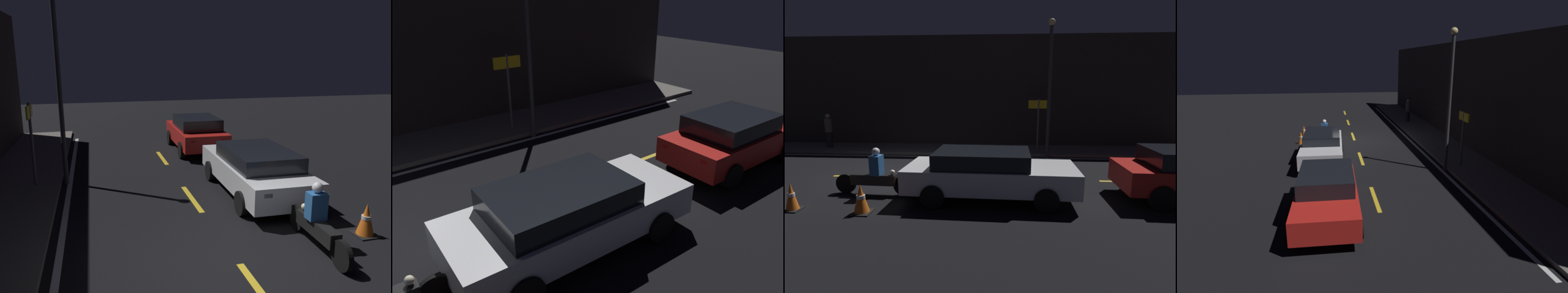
% 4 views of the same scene
% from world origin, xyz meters
% --- Properties ---
extents(ground_plane, '(56.00, 56.00, 0.00)m').
position_xyz_m(ground_plane, '(0.00, 0.00, 0.00)').
color(ground_plane, black).
extents(lane_dash_d, '(2.00, 0.14, 0.01)m').
position_xyz_m(lane_dash_d, '(3.50, 0.00, 0.00)').
color(lane_dash_d, gold).
rests_on(lane_dash_d, ground).
extents(lane_dash_e, '(2.00, 0.14, 0.01)m').
position_xyz_m(lane_dash_e, '(8.00, 0.00, 0.00)').
color(lane_dash_e, gold).
rests_on(lane_dash_e, ground).
extents(lane_solid_kerb, '(25.20, 0.14, 0.01)m').
position_xyz_m(lane_solid_kerb, '(0.00, 3.25, 0.00)').
color(lane_solid_kerb, silver).
rests_on(lane_solid_kerb, ground).
extents(sedan_white, '(4.60, 2.04, 1.34)m').
position_xyz_m(sedan_white, '(3.45, -1.80, 0.73)').
color(sedan_white, silver).
rests_on(sedan_white, ground).
extents(taxi_red, '(4.06, 1.97, 1.41)m').
position_xyz_m(taxi_red, '(8.95, -1.60, 0.76)').
color(taxi_red, red).
rests_on(taxi_red, ground).
extents(motorcycle, '(2.28, 0.37, 1.36)m').
position_xyz_m(motorcycle, '(0.19, -1.71, 0.54)').
color(motorcycle, black).
rests_on(motorcycle, ground).
extents(traffic_cone_mid, '(0.48, 0.48, 0.72)m').
position_xyz_m(traffic_cone_mid, '(0.41, -3.04, 0.35)').
color(traffic_cone_mid, black).
rests_on(traffic_cone_mid, ground).
extents(shop_sign, '(0.90, 0.08, 2.40)m').
position_xyz_m(shop_sign, '(5.45, 4.18, 1.82)').
color(shop_sign, '#4C4C51').
rests_on(shop_sign, raised_curb).
extents(street_lamp, '(0.28, 0.28, 5.76)m').
position_xyz_m(street_lamp, '(5.77, 3.35, 3.24)').
color(street_lamp, '#333338').
rests_on(street_lamp, ground).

